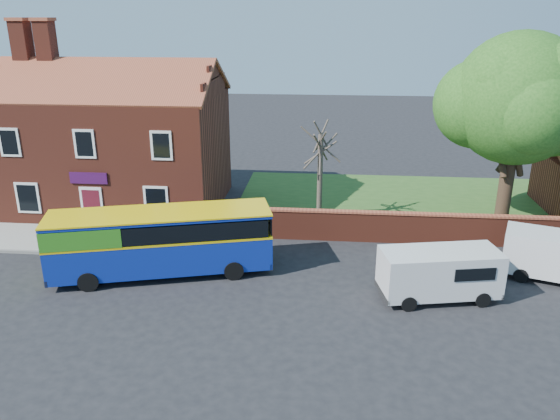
# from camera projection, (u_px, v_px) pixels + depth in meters

# --- Properties ---
(ground) EXTENTS (120.00, 120.00, 0.00)m
(ground) POSITION_uv_depth(u_px,v_px,m) (188.00, 303.00, 21.63)
(ground) COLOR black
(ground) RESTS_ON ground
(pavement) EXTENTS (18.00, 3.50, 0.12)m
(pavement) POSITION_uv_depth(u_px,v_px,m) (81.00, 239.00, 27.60)
(pavement) COLOR gray
(pavement) RESTS_ON ground
(kerb) EXTENTS (18.00, 0.15, 0.14)m
(kerb) POSITION_uv_depth(u_px,v_px,m) (65.00, 253.00, 25.96)
(kerb) COLOR slate
(kerb) RESTS_ON ground
(grass_strip) EXTENTS (26.00, 12.00, 0.04)m
(grass_strip) POSITION_uv_depth(u_px,v_px,m) (455.00, 205.00, 32.69)
(grass_strip) COLOR #426B28
(grass_strip) RESTS_ON ground
(shop_building) EXTENTS (12.30, 8.13, 10.50)m
(shop_building) POSITION_uv_depth(u_px,v_px,m) (116.00, 148.00, 31.85)
(shop_building) COLOR maroon
(shop_building) RESTS_ON ground
(boundary_wall) EXTENTS (22.00, 0.38, 1.60)m
(boundary_wall) POSITION_uv_depth(u_px,v_px,m) (482.00, 230.00, 26.80)
(boundary_wall) COLOR maroon
(boundary_wall) RESTS_ON ground
(bus) EXTENTS (9.73, 4.77, 2.88)m
(bus) POSITION_uv_depth(u_px,v_px,m) (154.00, 240.00, 23.52)
(bus) COLOR #0D2695
(bus) RESTS_ON ground
(van_near) EXTENTS (4.94, 2.74, 2.05)m
(van_near) POSITION_uv_depth(u_px,v_px,m) (440.00, 272.00, 21.68)
(van_near) COLOR silver
(van_near) RESTS_ON ground
(large_tree) EXTENTS (8.32, 6.58, 10.15)m
(large_tree) POSITION_uv_depth(u_px,v_px,m) (518.00, 103.00, 27.25)
(large_tree) COLOR black
(large_tree) RESTS_ON ground
(bare_tree) EXTENTS (2.01, 2.40, 5.37)m
(bare_tree) POSITION_uv_depth(u_px,v_px,m) (320.00, 174.00, 29.05)
(bare_tree) COLOR #4C4238
(bare_tree) RESTS_ON ground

